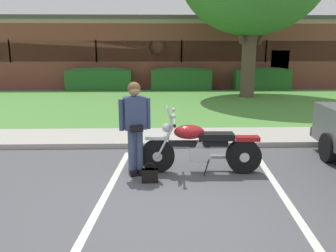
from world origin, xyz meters
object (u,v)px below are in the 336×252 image
(rider_person, at_px, (135,122))
(hedge_center_left, at_px, (181,79))
(hedge_left, at_px, (99,79))
(hedge_center_right, at_px, (262,78))
(handbag, at_px, (150,174))
(brick_building, at_px, (177,51))
(motorcycle, at_px, (205,147))

(rider_person, relative_size, hedge_center_left, 0.54)
(hedge_left, bearing_deg, rider_person, -77.65)
(rider_person, bearing_deg, hedge_center_right, 64.05)
(handbag, xyz_separation_m, hedge_center_right, (5.67, 12.60, 0.51))
(rider_person, distance_m, hedge_center_left, 12.31)
(hedge_left, relative_size, hedge_center_right, 1.16)
(handbag, relative_size, hedge_center_left, 0.11)
(handbag, bearing_deg, rider_person, 123.56)
(rider_person, xyz_separation_m, hedge_left, (-2.67, 12.20, -0.34))
(hedge_left, height_order, brick_building, brick_building)
(hedge_center_right, bearing_deg, brick_building, 124.87)
(motorcycle, height_order, hedge_left, motorcycle)
(brick_building, bearing_deg, handbag, -94.43)
(rider_person, distance_m, hedge_left, 12.49)
(hedge_center_left, bearing_deg, rider_person, -97.63)
(motorcycle, distance_m, rider_person, 1.38)
(hedge_left, relative_size, brick_building, 0.12)
(hedge_left, bearing_deg, handbag, -76.88)
(hedge_left, xyz_separation_m, brick_building, (4.38, 6.06, 1.32))
(rider_person, distance_m, brick_building, 18.37)
(hedge_center_left, height_order, brick_building, brick_building)
(hedge_left, relative_size, hedge_center_left, 1.08)
(hedge_left, distance_m, hedge_center_left, 4.30)
(hedge_center_right, bearing_deg, rider_person, -115.95)
(rider_person, relative_size, brick_building, 0.06)
(handbag, relative_size, brick_building, 0.01)
(motorcycle, bearing_deg, brick_building, 88.64)
(rider_person, bearing_deg, brick_building, 84.65)
(motorcycle, distance_m, hedge_center_left, 12.14)
(brick_building, bearing_deg, hedge_center_left, -90.73)
(handbag, distance_m, brick_building, 18.81)
(rider_person, distance_m, hedge_center_right, 13.57)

